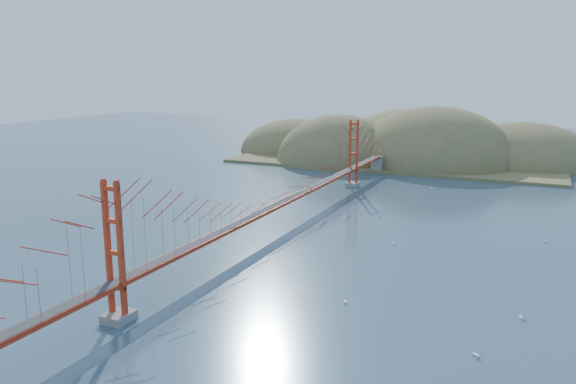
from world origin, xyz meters
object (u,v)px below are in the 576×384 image
at_px(bridge, 279,175).
at_px(sailboat_1, 394,243).
at_px(sailboat_0, 345,301).
at_px(sailboat_2, 476,354).

bearing_deg(bridge, sailboat_1, -1.40).
height_order(sailboat_0, sailboat_1, same).
relative_size(sailboat_0, sailboat_1, 1.00).
bearing_deg(sailboat_1, sailboat_0, -88.72).
bearing_deg(bridge, sailboat_0, -50.69).
height_order(sailboat_2, sailboat_1, sailboat_2).
distance_m(bridge, sailboat_1, 16.57).
height_order(sailboat_0, sailboat_2, sailboat_2).
xyz_separation_m(bridge, sailboat_1, (15.07, -0.37, -6.87)).
distance_m(sailboat_0, sailboat_2, 12.65).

